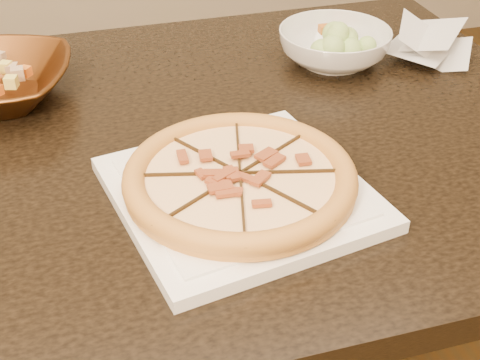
{
  "coord_description": "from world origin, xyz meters",
  "views": [
    {
      "loc": [
        -0.18,
        -0.73,
        1.26
      ],
      "look_at": [
        -0.01,
        -0.06,
        0.78
      ],
      "focal_mm": 50.0,
      "sensor_mm": 36.0,
      "label": 1
    }
  ],
  "objects_px": {
    "plate": "(240,193)",
    "pizza": "(240,177)",
    "dining_table": "(136,201)",
    "salad_bowl": "(334,46)"
  },
  "relations": [
    {
      "from": "plate",
      "to": "pizza",
      "type": "distance_m",
      "value": 0.02
    },
    {
      "from": "dining_table",
      "to": "plate",
      "type": "relative_size",
      "value": 3.91
    },
    {
      "from": "salad_bowl",
      "to": "plate",
      "type": "bearing_deg",
      "value": -126.5
    },
    {
      "from": "dining_table",
      "to": "pizza",
      "type": "relative_size",
      "value": 4.72
    },
    {
      "from": "dining_table",
      "to": "plate",
      "type": "distance_m",
      "value": 0.24
    },
    {
      "from": "plate",
      "to": "pizza",
      "type": "height_order",
      "value": "pizza"
    },
    {
      "from": "plate",
      "to": "pizza",
      "type": "relative_size",
      "value": 1.21
    },
    {
      "from": "dining_table",
      "to": "salad_bowl",
      "type": "relative_size",
      "value": 7.08
    },
    {
      "from": "dining_table",
      "to": "pizza",
      "type": "xyz_separation_m",
      "value": [
        0.12,
        -0.17,
        0.14
      ]
    },
    {
      "from": "dining_table",
      "to": "pizza",
      "type": "distance_m",
      "value": 0.25
    }
  ]
}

